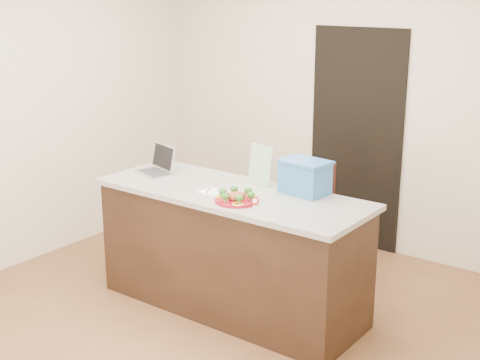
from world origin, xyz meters
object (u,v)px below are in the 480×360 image
Objects in this scene: napkin at (212,192)px; plate at (237,200)px; blue_box at (305,177)px; laptop at (159,165)px; yogurt_bottle at (255,203)px; chair at (302,213)px; island at (232,250)px.

plate is at bearing -13.78° from napkin.
blue_box is at bearing 58.40° from plate.
yogurt_bottle is at bearing 4.52° from laptop.
plate is 1.06m from chair.
yogurt_bottle is at bearing -28.67° from island.
laptop reaches higher than plate.
laptop is at bearing -161.18° from chair.
chair is at bearing 57.56° from laptop.
yogurt_bottle is 0.19× the size of laptop.
blue_box reaches higher than yogurt_bottle.
laptop is at bearing 175.81° from island.
blue_box is (0.55, 0.37, 0.12)m from napkin.
laptop is (-0.67, 0.16, 0.06)m from napkin.
island is 0.48m from napkin.
napkin is 0.42× the size of laptop.
blue_box is at bearing -79.53° from chair.
island is 5.79× the size of laptop.
island is 0.82m from chair.
blue_box is at bearing 76.00° from yogurt_bottle.
plate is at bearing -107.63° from chair.
laptop is at bearing 166.33° from napkin.
island is 2.13× the size of chair.
plate is 0.32× the size of chair.
island is 0.62m from yogurt_bottle.
napkin is 0.44m from yogurt_bottle.
chair is (-0.35, 0.54, -0.49)m from blue_box.
blue_box is 0.38× the size of chair.
blue_box is (1.22, 0.21, 0.06)m from laptop.
napkin is at bearing 166.22° from plate.
laptop is at bearing 167.70° from yogurt_bottle.
island is 6.76× the size of plate.
plate is at bearing -114.65° from blue_box.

